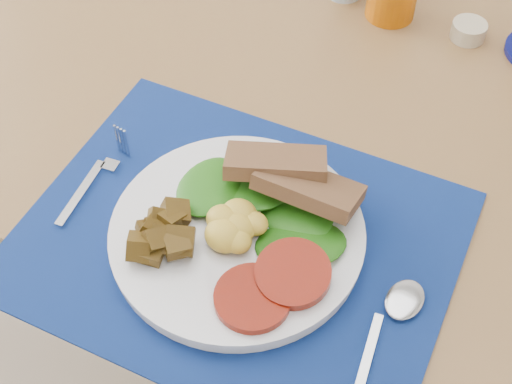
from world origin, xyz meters
TOP-DOWN VIEW (x-y plane):
  - ground at (0.00, 0.00)m, footprint 4.00×4.00m
  - table at (0.00, 0.20)m, footprint 1.40×0.90m
  - placemat at (0.17, -0.09)m, footprint 0.56×0.47m
  - breakfast_plate at (0.17, -0.10)m, footprint 0.30×0.30m
  - fork at (-0.03, -0.11)m, footprint 0.04×0.16m
  - spoon at (0.38, -0.09)m, footprint 0.04×0.18m
  - ramekin at (0.25, 0.42)m, footprint 0.05×0.05m

SIDE VIEW (x-z plane):
  - ground at x=0.00m, z-range 0.00..0.00m
  - table at x=0.00m, z-range 0.29..1.04m
  - placemat at x=0.17m, z-range 0.75..0.75m
  - fork at x=-0.03m, z-range 0.75..0.76m
  - spoon at x=0.38m, z-range 0.75..0.76m
  - ramekin at x=0.25m, z-range 0.75..0.78m
  - breakfast_plate at x=0.17m, z-range 0.74..0.81m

